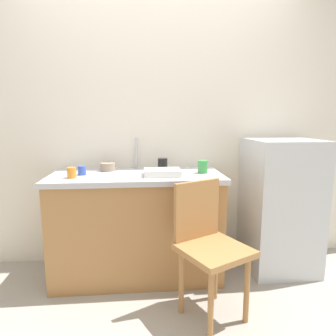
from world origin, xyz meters
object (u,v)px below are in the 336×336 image
(cup_black, at_px, (163,164))
(cup_orange, at_px, (72,173))
(cup_green, at_px, (203,167))
(refrigerator, at_px, (279,205))
(terracotta_bowl, at_px, (108,167))
(cup_blue, at_px, (82,170))
(chair, at_px, (208,243))
(dish_tray, at_px, (162,172))

(cup_black, bearing_deg, cup_orange, -159.75)
(cup_orange, height_order, cup_green, cup_green)
(refrigerator, distance_m, cup_black, 1.07)
(terracotta_bowl, relative_size, cup_blue, 1.73)
(cup_orange, bearing_deg, cup_black, 20.25)
(refrigerator, relative_size, chair, 1.27)
(chair, height_order, terracotta_bowl, terracotta_bowl)
(cup_green, xyz_separation_m, cup_blue, (-0.96, 0.01, -0.02))
(terracotta_bowl, xyz_separation_m, cup_black, (0.47, -0.03, 0.02))
(cup_blue, bearing_deg, cup_orange, -114.48)
(cup_black, bearing_deg, terracotta_bowl, 176.77)
(cup_black, bearing_deg, dish_tray, -94.87)
(cup_green, bearing_deg, cup_blue, 179.54)
(chair, height_order, dish_tray, dish_tray)
(terracotta_bowl, distance_m, cup_black, 0.47)
(cup_blue, bearing_deg, refrigerator, 1.01)
(chair, xyz_separation_m, cup_black, (-0.25, 0.69, 0.42))
(chair, relative_size, cup_green, 8.67)
(terracotta_bowl, xyz_separation_m, cup_green, (0.78, -0.18, 0.02))
(dish_tray, bearing_deg, cup_blue, 172.42)
(chair, bearing_deg, cup_green, 55.74)
(dish_tray, xyz_separation_m, cup_orange, (-0.68, -0.03, 0.01))
(refrigerator, distance_m, cup_green, 0.77)
(cup_orange, distance_m, cup_green, 1.02)
(refrigerator, height_order, terracotta_bowl, refrigerator)
(terracotta_bowl, relative_size, cup_orange, 1.56)
(dish_tray, relative_size, cup_orange, 3.52)
(cup_orange, bearing_deg, dish_tray, 2.72)
(refrigerator, bearing_deg, chair, -142.94)
(cup_black, distance_m, cup_blue, 0.66)
(chair, distance_m, cup_black, 0.84)
(refrigerator, relative_size, terracotta_bowl, 9.10)
(dish_tray, relative_size, cup_black, 2.69)
(dish_tray, bearing_deg, cup_green, 12.77)
(terracotta_bowl, bearing_deg, refrigerator, -5.42)
(chair, distance_m, cup_blue, 1.12)
(cup_black, relative_size, cup_blue, 1.45)
(refrigerator, xyz_separation_m, terracotta_bowl, (-1.47, 0.14, 0.33))
(cup_black, bearing_deg, cup_green, -25.46)
(chair, relative_size, terracotta_bowl, 7.17)
(chair, distance_m, cup_green, 0.68)
(refrigerator, bearing_deg, dish_tray, -173.73)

